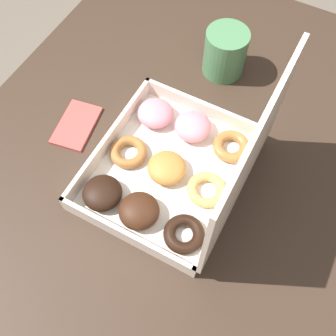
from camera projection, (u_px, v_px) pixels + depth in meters
ground_plane at (185, 256)px, 1.41m from camera, size 8.00×8.00×0.00m
dining_table at (195, 178)px, 0.87m from camera, size 1.07×0.93×0.71m
donut_box at (179, 166)px, 0.72m from camera, size 0.32×0.28×0.28m
coffee_mug at (225, 52)px, 0.85m from camera, size 0.09×0.09×0.10m
paper_napkin at (76, 125)px, 0.82m from camera, size 0.12×0.09×0.01m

